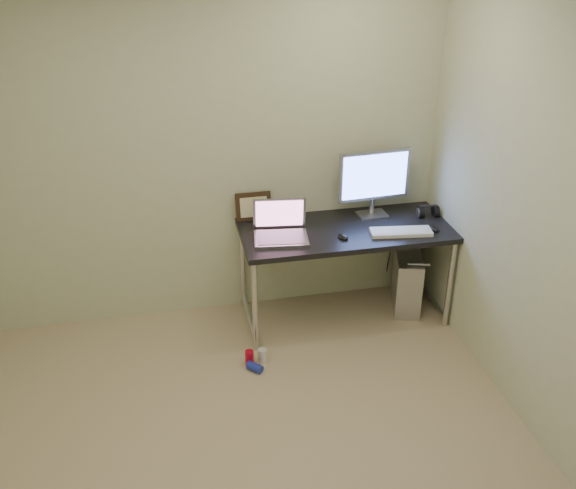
{
  "coord_description": "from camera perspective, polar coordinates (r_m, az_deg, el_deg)",
  "views": [
    {
      "loc": [
        -0.27,
        -2.56,
        2.79
      ],
      "look_at": [
        0.49,
        1.07,
        0.85
      ],
      "focal_mm": 40.0,
      "sensor_mm": 36.0,
      "label": 1
    }
  ],
  "objects": [
    {
      "name": "desk",
      "position": [
        4.68,
        5.11,
        0.55
      ],
      "size": [
        1.52,
        0.67,
        0.75
      ],
      "color": "black",
      "rests_on": "ground"
    },
    {
      "name": "cable_b",
      "position": [
        5.21,
        10.14,
        -0.41
      ],
      "size": [
        0.02,
        0.11,
        0.71
      ],
      "primitive_type": "cylinder",
      "rotation": [
        0.14,
        0.0,
        0.09
      ],
      "color": "black",
      "rests_on": "ground"
    },
    {
      "name": "laptop",
      "position": [
        4.48,
        -0.68,
        1.42
      ],
      "size": [
        0.41,
        0.35,
        0.26
      ],
      "rotation": [
        0.0,
        0.0,
        -0.12
      ],
      "color": "#9E9EA5",
      "rests_on": "desk"
    },
    {
      "name": "webcam",
      "position": [
        4.77,
        -0.98,
        3.6
      ],
      "size": [
        0.05,
        0.04,
        0.13
      ],
      "rotation": [
        0.0,
        0.0,
        -0.09
      ],
      "color": "silver",
      "rests_on": "desk"
    },
    {
      "name": "monitor",
      "position": [
        4.75,
        7.66,
        5.86
      ],
      "size": [
        0.54,
        0.17,
        0.51
      ],
      "rotation": [
        0.0,
        0.0,
        0.07
      ],
      "color": "#9E9EA5",
      "rests_on": "desk"
    },
    {
      "name": "wall_right",
      "position": [
        3.61,
        23.77,
        -0.14
      ],
      "size": [
        0.02,
        3.5,
        2.5
      ],
      "primitive_type": "cube",
      "color": "beige",
      "rests_on": "ground"
    },
    {
      "name": "cable_a",
      "position": [
        5.18,
        9.15,
        -0.21
      ],
      "size": [
        0.01,
        0.16,
        0.69
      ],
      "primitive_type": "cylinder",
      "rotation": [
        0.21,
        0.0,
        0.0
      ],
      "color": "black",
      "rests_on": "ground"
    },
    {
      "name": "headphones",
      "position": [
        4.92,
        12.34,
        2.83
      ],
      "size": [
        0.16,
        0.1,
        0.11
      ],
      "rotation": [
        0.0,
        0.0,
        -0.08
      ],
      "color": "black",
      "rests_on": "desk"
    },
    {
      "name": "can_red",
      "position": [
        4.48,
        -3.44,
        -10.02
      ],
      "size": [
        0.07,
        0.07,
        0.11
      ],
      "primitive_type": "cylinder",
      "rotation": [
        0.0,
        0.0,
        -0.15
      ],
      "color": "red",
      "rests_on": "ground"
    },
    {
      "name": "wall_back",
      "position": [
        4.58,
        -7.84,
        7.74
      ],
      "size": [
        3.5,
        0.02,
        2.5
      ],
      "primitive_type": "cube",
      "color": "beige",
      "rests_on": "ground"
    },
    {
      "name": "tower_computer",
      "position": [
        5.08,
        10.51,
        -3.16
      ],
      "size": [
        0.31,
        0.47,
        0.49
      ],
      "rotation": [
        0.0,
        0.0,
        -0.28
      ],
      "color": "silver",
      "rests_on": "ground"
    },
    {
      "name": "mouse_left",
      "position": [
        4.5,
        4.91,
        0.79
      ],
      "size": [
        0.08,
        0.11,
        0.04
      ],
      "primitive_type": "ellipsoid",
      "rotation": [
        0.0,
        0.0,
        0.16
      ],
      "color": "black",
      "rests_on": "desk"
    },
    {
      "name": "picture_frame",
      "position": [
        4.72,
        -3.09,
        3.41
      ],
      "size": [
        0.26,
        0.08,
        0.21
      ],
      "primitive_type": "cube",
      "rotation": [
        -0.21,
        0.0,
        0.0
      ],
      "color": "black",
      "rests_on": "desk"
    },
    {
      "name": "can_white",
      "position": [
        4.49,
        -2.29,
        -9.88
      ],
      "size": [
        0.07,
        0.07,
        0.11
      ],
      "primitive_type": "cylinder",
      "rotation": [
        0.0,
        0.0,
        -0.16
      ],
      "color": "white",
      "rests_on": "ground"
    },
    {
      "name": "can_blue",
      "position": [
        4.44,
        -2.97,
        -10.84
      ],
      "size": [
        0.12,
        0.12,
        0.06
      ],
      "primitive_type": "cylinder",
      "rotation": [
        1.57,
        0.0,
        0.77
      ],
      "color": "#2130B5",
      "rests_on": "ground"
    },
    {
      "name": "mouse_right",
      "position": [
        4.71,
        12.92,
        1.47
      ],
      "size": [
        0.07,
        0.11,
        0.04
      ],
      "primitive_type": "ellipsoid",
      "rotation": [
        0.0,
        0.0,
        -0.04
      ],
      "color": "black",
      "rests_on": "desk"
    },
    {
      "name": "keyboard",
      "position": [
        4.61,
        10.01,
        1.11
      ],
      "size": [
        0.45,
        0.2,
        0.03
      ],
      "primitive_type": "cube",
      "rotation": [
        0.0,
        0.0,
        -0.13
      ],
      "color": "white",
      "rests_on": "desk"
    },
    {
      "name": "floor",
      "position": [
        3.79,
        -4.16,
        -19.78
      ],
      "size": [
        3.5,
        3.5,
        0.0
      ],
      "primitive_type": "plane",
      "color": "tan",
      "rests_on": "ground"
    }
  ]
}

